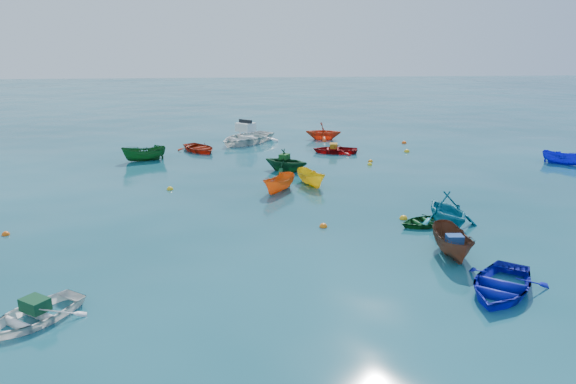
{
  "coord_description": "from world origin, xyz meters",
  "views": [
    {
      "loc": [
        -2.15,
        -21.19,
        7.97
      ],
      "look_at": [
        0.0,
        5.0,
        0.4
      ],
      "focal_mm": 35.0,
      "sensor_mm": 36.0,
      "label": 1
    }
  ],
  "objects": [
    {
      "name": "dinghy_orange_far",
      "position": [
        3.98,
        20.65,
        0.0
      ],
      "size": [
        3.08,
        2.79,
        1.4
      ],
      "primitive_type": "imported",
      "rotation": [
        0.0,
        0.0,
        1.37
      ],
      "color": "red",
      "rests_on": "ground"
    },
    {
      "name": "dinghy_red_far",
      "position": [
        -5.12,
        16.93,
        0.0
      ],
      "size": [
        3.66,
        3.94,
        0.66
      ],
      "primitive_type": "imported",
      "rotation": [
        0.0,
        0.0,
        0.57
      ],
      "color": "#A9250E",
      "rests_on": "ground"
    },
    {
      "name": "tarp_blue_a",
      "position": [
        5.43,
        -2.71,
        0.72
      ],
      "size": [
        0.61,
        0.48,
        0.28
      ],
      "primitive_type": "cube",
      "rotation": [
        0.0,
        0.0,
        -0.06
      ],
      "color": "#194593",
      "rests_on": "sampan_brown_mid"
    },
    {
      "name": "tarp_green_a",
      "position": [
        -8.14,
        -6.23,
        0.49
      ],
      "size": [
        0.94,
        0.9,
        0.36
      ],
      "primitive_type": "cube",
      "rotation": [
        0.0,
        0.0,
        -0.62
      ],
      "color": "#104124",
      "rests_on": "dinghy_white_near"
    },
    {
      "name": "sampan_green_far",
      "position": [
        -8.41,
        14.29,
        0.0
      ],
      "size": [
        2.95,
        1.81,
        1.07
      ],
      "primitive_type": "imported",
      "rotation": [
        0.0,
        0.0,
        -1.27
      ],
      "color": "#114B1C",
      "rests_on": "ground"
    },
    {
      "name": "buoy_or_c",
      "position": [
        1.16,
        0.93,
        0.0
      ],
      "size": [
        0.34,
        0.34,
        0.34
      ],
      "primitive_type": "sphere",
      "color": "orange",
      "rests_on": "ground"
    },
    {
      "name": "buoy_or_d",
      "position": [
        5.87,
        12.83,
        0.0
      ],
      "size": [
        0.31,
        0.31,
        0.31
      ],
      "primitive_type": "sphere",
      "color": "orange",
      "rests_on": "ground"
    },
    {
      "name": "sampan_brown_mid",
      "position": [
        5.43,
        -2.56,
        0.0
      ],
      "size": [
        1.29,
        3.04,
        1.15
      ],
      "primitive_type": "imported",
      "rotation": [
        0.0,
        0.0,
        -0.06
      ],
      "color": "#56311F",
      "rests_on": "ground"
    },
    {
      "name": "buoy_or_a",
      "position": [
        -11.81,
        1.03,
        0.0
      ],
      "size": [
        0.32,
        0.32,
        0.32
      ],
      "primitive_type": "sphere",
      "color": "#EE5B0C",
      "rests_on": "ground"
    },
    {
      "name": "sampan_blue_far",
      "position": [
        17.62,
        11.22,
        0.0
      ],
      "size": [
        2.51,
        2.3,
        0.96
      ],
      "primitive_type": "imported",
      "rotation": [
        0.0,
        0.0,
        0.88
      ],
      "color": "#1013D4",
      "rests_on": "ground"
    },
    {
      "name": "ground",
      "position": [
        0.0,
        0.0,
        0.0
      ],
      "size": [
        160.0,
        160.0,
        0.0
      ],
      "primitive_type": "plane",
      "color": "#093845",
      "rests_on": "ground"
    },
    {
      "name": "buoy_ye_d",
      "position": [
        -5.98,
        7.32,
        0.0
      ],
      "size": [
        0.34,
        0.34,
        0.34
      ],
      "primitive_type": "sphere",
      "color": "gold",
      "rests_on": "ground"
    },
    {
      "name": "buoy_or_e",
      "position": [
        9.69,
        18.61,
        0.0
      ],
      "size": [
        0.37,
        0.37,
        0.37
      ],
      "primitive_type": "sphere",
      "color": "#F44F0D",
      "rests_on": "ground"
    },
    {
      "name": "dinghy_green_n",
      "position": [
        0.36,
        10.89,
        0.0
      ],
      "size": [
        3.5,
        3.37,
        1.41
      ],
      "primitive_type": "imported",
      "rotation": [
        0.0,
        0.0,
        1.03
      ],
      "color": "#104520",
      "rests_on": "ground"
    },
    {
      "name": "sampan_orange_n",
      "position": [
        -0.32,
        6.49,
        0.0
      ],
      "size": [
        2.24,
        2.66,
        0.99
      ],
      "primitive_type": "imported",
      "rotation": [
        0.0,
        0.0,
        -0.6
      ],
      "color": "orange",
      "rests_on": "ground"
    },
    {
      "name": "sampan_yellow_mid",
      "position": [
        1.45,
        7.55,
        0.0
      ],
      "size": [
        1.77,
        2.66,
        0.96
      ],
      "primitive_type": "imported",
      "rotation": [
        0.0,
        0.0,
        0.36
      ],
      "color": "yellow",
      "rests_on": "ground"
    },
    {
      "name": "buoy_ye_c",
      "position": [
        5.64,
        11.97,
        0.0
      ],
      "size": [
        0.3,
        0.3,
        0.3
      ],
      "primitive_type": "sphere",
      "color": "yellow",
      "rests_on": "ground"
    },
    {
      "name": "tarp_orange_b",
      "position": [
        3.98,
        15.77,
        0.47
      ],
      "size": [
        0.61,
        0.74,
        0.32
      ],
      "primitive_type": "cube",
      "rotation": [
        0.0,
        0.0,
        -1.73
      ],
      "color": "#B36B12",
      "rests_on": "dinghy_red_ne"
    },
    {
      "name": "dinghy_white_near",
      "position": [
        -8.19,
        -6.31,
        0.0
      ],
      "size": [
        3.48,
        3.68,
        0.62
      ],
      "primitive_type": "imported",
      "rotation": [
        0.0,
        0.0,
        -0.62
      ],
      "color": "white",
      "rests_on": "ground"
    },
    {
      "name": "tarp_green_b",
      "position": [
        0.27,
        10.94,
        0.86
      ],
      "size": [
        0.72,
        0.77,
        0.3
      ],
      "primitive_type": "cube",
      "rotation": [
        0.0,
        0.0,
        1.03
      ],
      "color": "#124A17",
      "rests_on": "dinghy_green_n"
    },
    {
      "name": "dinghy_cyan_se",
      "position": [
        6.46,
        0.83,
        0.0
      ],
      "size": [
        2.87,
        3.22,
        1.53
      ],
      "primitive_type": "imported",
      "rotation": [
        0.0,
        0.0,
        0.13
      ],
      "color": "teal",
      "rests_on": "ground"
    },
    {
      "name": "dinghy_blue_se",
      "position": [
        5.85,
        -5.63,
        0.0
      ],
      "size": [
        4.2,
        4.4,
        0.74
      ],
      "primitive_type": "imported",
      "rotation": [
        0.0,
        0.0,
        -0.65
      ],
      "color": "#0D13A5",
      "rests_on": "ground"
    },
    {
      "name": "buoy_ye_a",
      "position": [
        4.83,
        1.68,
        0.0
      ],
      "size": [
        0.36,
        0.36,
        0.36
      ],
      "primitive_type": "sphere",
      "color": "gold",
      "rests_on": "ground"
    },
    {
      "name": "dinghy_green_e",
      "position": [
        5.57,
        0.83,
        0.0
      ],
      "size": [
        2.82,
        2.33,
        0.51
      ],
      "primitive_type": "imported",
      "rotation": [
        0.0,
        0.0,
        -1.3
      ],
      "color": "#114A1D",
      "rests_on": "ground"
    },
    {
      "name": "buoy_ye_e",
      "position": [
        9.01,
        15.56,
        0.0
      ],
      "size": [
        0.38,
        0.38,
        0.38
      ],
      "primitive_type": "sphere",
      "color": "yellow",
      "rests_on": "ground"
    },
    {
      "name": "dinghy_red_ne",
      "position": [
        4.08,
        15.76,
        0.0
      ],
      "size": [
        3.31,
        2.61,
        0.62
      ],
      "primitive_type": "imported",
      "rotation": [
        0.0,
        0.0,
        -1.73
      ],
      "color": "#A20D0F",
      "rests_on": "ground"
    },
    {
      "name": "motorboat_white",
      "position": [
        -1.91,
        19.71,
        0.0
      ],
      "size": [
        5.96,
        6.12,
        1.64
      ],
      "primitive_type": "imported",
      "rotation": [
        0.0,
        0.0,
        -0.71
      ],
      "color": "white",
      "rests_on": "ground"
    }
  ]
}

